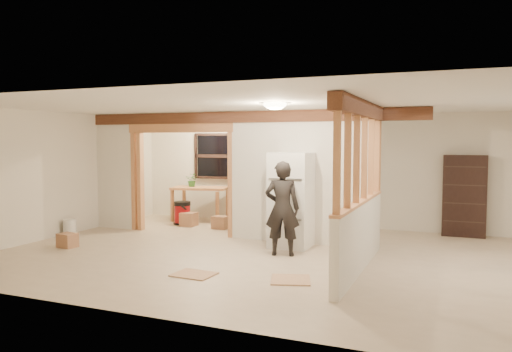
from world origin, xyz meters
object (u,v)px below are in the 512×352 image
at_px(woman, 282,208).
at_px(refrigerator, 291,200).
at_px(shop_vac, 182,213).
at_px(work_table, 200,204).
at_px(bookshelf, 464,196).

bearing_deg(woman, refrigerator, -98.36).
bearing_deg(shop_vac, work_table, 73.62).
xyz_separation_m(work_table, bookshelf, (5.81, 0.35, 0.41)).
xyz_separation_m(refrigerator, work_table, (-2.92, 1.90, -0.44)).
bearing_deg(shop_vac, refrigerator, -23.63).
bearing_deg(shop_vac, bookshelf, 8.56).
xyz_separation_m(woman, bookshelf, (2.82, 2.95, 0.02)).
xyz_separation_m(woman, shop_vac, (-3.15, 2.06, -0.52)).
distance_m(shop_vac, bookshelf, 6.07).
relative_size(refrigerator, shop_vac, 3.17).
height_order(work_table, shop_vac, work_table).
relative_size(refrigerator, bookshelf, 1.05).
height_order(refrigerator, shop_vac, refrigerator).
xyz_separation_m(refrigerator, woman, (0.08, -0.71, -0.06)).
height_order(work_table, bookshelf, bookshelf).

